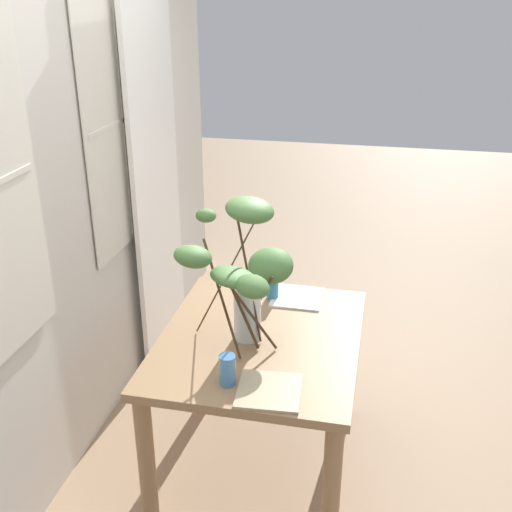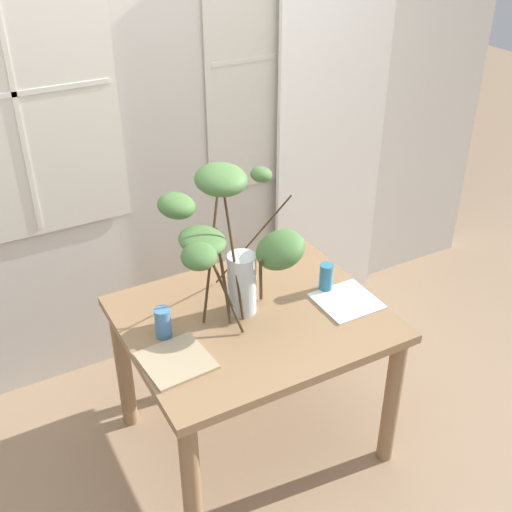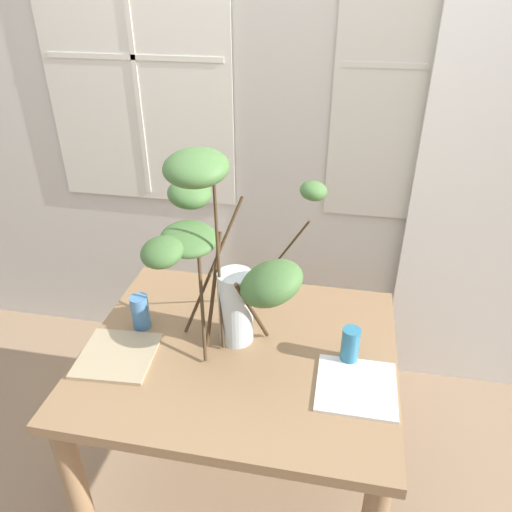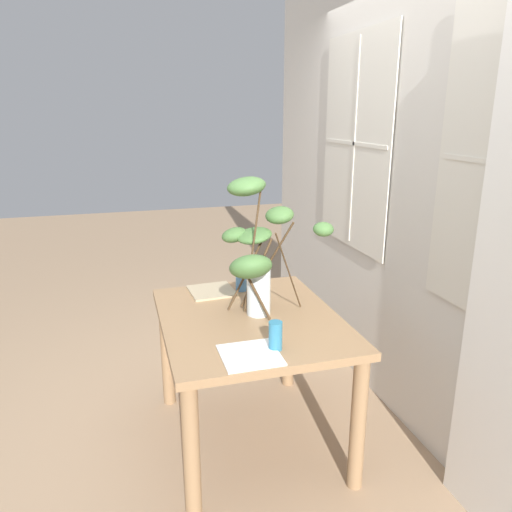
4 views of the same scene
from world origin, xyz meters
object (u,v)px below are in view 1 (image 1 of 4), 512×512
object	(u,v)px
vase_with_branches	(246,270)
plate_square_right	(297,297)
dining_table	(260,359)
plate_square_left	(269,391)
drinking_glass_blue_left	(227,370)
drinking_glass_blue_right	(273,287)

from	to	relation	value
vase_with_branches	plate_square_right	world-z (taller)	vase_with_branches
dining_table	vase_with_branches	bearing A→B (deg)	138.23
plate_square_left	plate_square_right	size ratio (longest dim) A/B	1.00
plate_square_right	drinking_glass_blue_left	bearing A→B (deg)	168.30
drinking_glass_blue_left	drinking_glass_blue_right	bearing A→B (deg)	-2.98
dining_table	plate_square_left	xyz separation A→B (m)	(-0.42, -0.12, 0.13)
plate_square_left	drinking_glass_blue_left	bearing A→B (deg)	83.32
plate_square_left	vase_with_branches	bearing A→B (deg)	26.26
drinking_glass_blue_left	plate_square_right	distance (m)	0.84
drinking_glass_blue_right	plate_square_left	distance (m)	0.83
vase_with_branches	plate_square_left	distance (m)	0.54
dining_table	drinking_glass_blue_right	size ratio (longest dim) A/B	8.22
vase_with_branches	drinking_glass_blue_left	world-z (taller)	vase_with_branches
plate_square_left	plate_square_right	world-z (taller)	plate_square_left
dining_table	vase_with_branches	size ratio (longest dim) A/B	1.51
vase_with_branches	plate_square_right	bearing A→B (deg)	-19.23
plate_square_right	vase_with_branches	bearing A→B (deg)	160.77
vase_with_branches	plate_square_left	size ratio (longest dim) A/B	2.85
dining_table	vase_with_branches	distance (m)	0.50
dining_table	drinking_glass_blue_left	world-z (taller)	drinking_glass_blue_left
drinking_glass_blue_right	plate_square_left	world-z (taller)	drinking_glass_blue_right
dining_table	drinking_glass_blue_right	world-z (taller)	drinking_glass_blue_right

